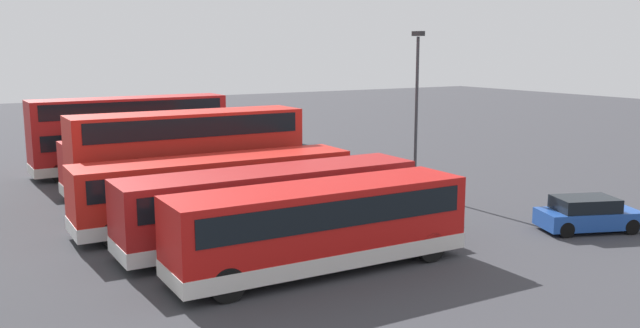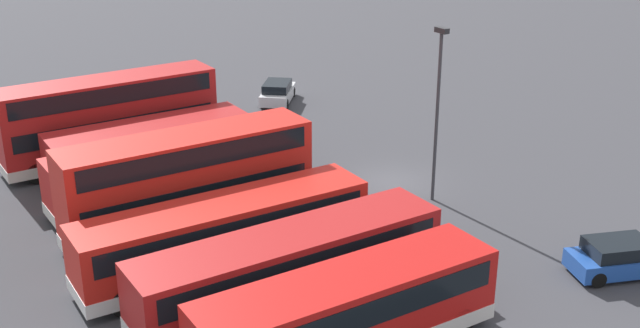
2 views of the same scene
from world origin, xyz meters
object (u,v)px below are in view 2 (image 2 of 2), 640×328
(bus_single_deck_sixth, at_px, (149,148))
(car_hatchback_silver, at_px, (620,258))
(bus_single_deck_near_end, at_px, (348,312))
(bus_single_deck_second, at_px, (290,267))
(bus_double_decker_seventh, at_px, (110,117))
(waste_bin_yellow, at_px, (463,247))
(bus_single_deck_fifth, at_px, (174,169))
(bus_single_deck_third, at_px, (225,233))
(lamp_post_tall, at_px, (438,103))
(bus_double_decker_fourth, at_px, (189,182))
(car_small_green, at_px, (278,92))

(bus_single_deck_sixth, xyz_separation_m, car_hatchback_silver, (-19.36, -11.82, -0.92))
(bus_single_deck_near_end, distance_m, bus_single_deck_sixth, 18.03)
(bus_single_deck_second, distance_m, bus_double_decker_seventh, 18.02)
(bus_single_deck_second, distance_m, waste_bin_yellow, 7.97)
(bus_single_deck_second, xyz_separation_m, bus_single_deck_fifth, (11.18, -0.22, -0.00))
(bus_single_deck_third, bearing_deg, car_hatchback_silver, -123.72)
(bus_single_deck_sixth, height_order, waste_bin_yellow, bus_single_deck_sixth)
(bus_single_deck_fifth, distance_m, lamp_post_tall, 12.71)
(bus_double_decker_fourth, bearing_deg, car_small_green, -40.70)
(bus_single_deck_second, bearing_deg, bus_double_decker_fourth, 4.57)
(car_hatchback_silver, bearing_deg, bus_single_deck_third, 56.28)
(car_small_green, relative_size, lamp_post_tall, 0.51)
(bus_single_deck_third, xyz_separation_m, car_small_green, (18.81, -13.13, -0.92))
(car_hatchback_silver, height_order, lamp_post_tall, lamp_post_tall)
(bus_single_deck_third, relative_size, waste_bin_yellow, 12.52)
(bus_single_deck_near_end, bearing_deg, bus_single_deck_second, 0.90)
(bus_single_deck_near_end, bearing_deg, lamp_post_tall, -52.35)
(car_small_green, bearing_deg, bus_single_deck_near_end, 154.76)
(car_hatchback_silver, bearing_deg, bus_single_deck_near_end, 83.72)
(bus_single_deck_sixth, relative_size, car_hatchback_silver, 2.30)
(bus_single_deck_near_end, distance_m, waste_bin_yellow, 8.44)
(bus_single_deck_fifth, xyz_separation_m, car_small_green, (11.35, -12.13, -0.92))
(bus_double_decker_seventh, bearing_deg, bus_double_decker_fourth, 179.50)
(bus_single_deck_near_end, xyz_separation_m, waste_bin_yellow, (3.00, -7.81, -1.15))
(bus_single_deck_second, xyz_separation_m, bus_double_decker_fourth, (7.47, 0.60, 0.82))
(bus_double_decker_seventh, bearing_deg, bus_single_deck_sixth, -167.23)
(bus_double_decker_fourth, bearing_deg, bus_single_deck_fifth, -12.48)
(bus_double_decker_seventh, bearing_deg, bus_single_deck_fifth, -173.91)
(bus_single_deck_second, distance_m, car_small_green, 25.71)
(bus_single_deck_sixth, xyz_separation_m, bus_double_decker_seventh, (3.52, 0.80, 0.83))
(lamp_post_tall, relative_size, waste_bin_yellow, 8.75)
(bus_single_deck_fifth, distance_m, bus_single_deck_sixth, 3.30)
(bus_single_deck_fifth, relative_size, bus_double_decker_seventh, 1.02)
(bus_single_deck_third, relative_size, bus_double_decker_fourth, 1.09)
(bus_single_deck_third, distance_m, bus_single_deck_fifth, 7.53)
(bus_single_deck_fifth, height_order, car_small_green, bus_single_deck_fifth)
(bus_single_deck_third, relative_size, lamp_post_tall, 1.43)
(bus_single_deck_near_end, xyz_separation_m, car_hatchback_silver, (-1.33, -12.05, -0.92))
(bus_double_decker_seventh, xyz_separation_m, lamp_post_tall, (-13.42, -11.11, 2.39))
(bus_double_decker_fourth, height_order, bus_single_deck_sixth, bus_double_decker_fourth)
(bus_single_deck_second, bearing_deg, bus_single_deck_sixth, -1.16)
(bus_single_deck_third, height_order, lamp_post_tall, lamp_post_tall)
(bus_single_deck_third, xyz_separation_m, waste_bin_yellow, (-4.27, -8.64, -1.15))
(bus_single_deck_third, distance_m, lamp_post_tall, 11.86)
(bus_single_deck_near_end, bearing_deg, car_hatchback_silver, -96.28)
(bus_double_decker_fourth, xyz_separation_m, car_hatchback_silver, (-12.35, -12.71, -1.75))
(lamp_post_tall, bearing_deg, bus_single_deck_near_end, 127.65)
(bus_single_deck_near_end, bearing_deg, bus_single_deck_third, 6.51)
(bus_single_deck_second, relative_size, bus_double_decker_fourth, 1.09)
(bus_single_deck_fifth, relative_size, car_small_green, 2.78)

